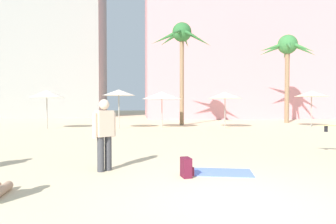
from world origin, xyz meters
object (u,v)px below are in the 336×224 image
(cafe_umbrella_2, at_px, (312,94))
(cafe_umbrella_4, at_px, (162,95))
(palm_tree_left, at_px, (182,40))
(backpack, at_px, (187,168))
(palm_tree_far_left, at_px, (287,51))
(beach_towel, at_px, (217,172))
(cafe_umbrella_1, at_px, (119,93))
(person_near_right, at_px, (104,132))
(cafe_umbrella_3, at_px, (47,94))
(cafe_umbrella_0, at_px, (225,95))

(cafe_umbrella_2, bearing_deg, cafe_umbrella_4, 177.96)
(palm_tree_left, relative_size, backpack, 17.34)
(palm_tree_left, height_order, cafe_umbrella_2, palm_tree_left)
(palm_tree_left, xyz_separation_m, cafe_umbrella_4, (-1.56, -2.12, -3.97))
(palm_tree_far_left, relative_size, beach_towel, 4.51)
(palm_tree_far_left, xyz_separation_m, cafe_umbrella_1, (-12.99, -4.35, -3.51))
(palm_tree_left, height_order, person_near_right, palm_tree_left)
(cafe_umbrella_2, bearing_deg, cafe_umbrella_3, 179.10)
(palm_tree_far_left, relative_size, cafe_umbrella_3, 2.95)
(palm_tree_far_left, bearing_deg, cafe_umbrella_4, -159.31)
(cafe_umbrella_4, bearing_deg, beach_towel, -88.64)
(palm_tree_left, bearing_deg, backpack, -97.76)
(cafe_umbrella_3, bearing_deg, cafe_umbrella_1, -4.88)
(beach_towel, distance_m, backpack, 0.86)
(palm_tree_far_left, distance_m, cafe_umbrella_3, 18.18)
(cafe_umbrella_2, height_order, cafe_umbrella_3, same)
(palm_tree_far_left, bearing_deg, backpack, -122.91)
(palm_tree_far_left, distance_m, cafe_umbrella_4, 11.61)
(cafe_umbrella_1, bearing_deg, person_near_right, -87.96)
(cafe_umbrella_0, bearing_deg, person_near_right, -118.49)
(palm_tree_far_left, height_order, backpack, palm_tree_far_left)
(cafe_umbrella_1, distance_m, cafe_umbrella_3, 4.39)
(palm_tree_far_left, distance_m, cafe_umbrella_2, 5.55)
(palm_tree_far_left, distance_m, backpack, 20.59)
(palm_tree_left, xyz_separation_m, person_near_right, (-3.83, -14.12, -5.13))
(cafe_umbrella_1, bearing_deg, palm_tree_left, 31.33)
(cafe_umbrella_1, relative_size, beach_towel, 1.55)
(beach_towel, bearing_deg, backpack, -155.74)
(cafe_umbrella_0, bearing_deg, backpack, -109.88)
(backpack, bearing_deg, cafe_umbrella_0, 60.59)
(cafe_umbrella_4, distance_m, person_near_right, 12.26)
(cafe_umbrella_0, relative_size, cafe_umbrella_2, 0.96)
(cafe_umbrella_3, bearing_deg, backpack, -62.51)
(cafe_umbrella_4, bearing_deg, person_near_right, -100.72)
(palm_tree_left, height_order, beach_towel, palm_tree_left)
(cafe_umbrella_0, relative_size, cafe_umbrella_3, 0.96)
(cafe_umbrella_1, relative_size, cafe_umbrella_4, 0.94)
(palm_tree_far_left, relative_size, backpack, 16.70)
(cafe_umbrella_3, xyz_separation_m, beach_towel, (7.35, -12.33, -2.13))
(cafe_umbrella_1, relative_size, cafe_umbrella_2, 1.01)
(cafe_umbrella_2, distance_m, cafe_umbrella_3, 16.88)
(cafe_umbrella_4, relative_size, beach_towel, 1.65)
(palm_tree_left, bearing_deg, cafe_umbrella_0, -47.64)
(palm_tree_far_left, bearing_deg, cafe_umbrella_2, -96.55)
(backpack, bearing_deg, cafe_umbrella_1, 90.69)
(cafe_umbrella_3, relative_size, backpack, 5.66)
(cafe_umbrella_2, height_order, person_near_right, cafe_umbrella_2)
(cafe_umbrella_4, relative_size, person_near_right, 1.53)
(cafe_umbrella_2, xyz_separation_m, beach_towel, (-9.53, -12.07, -2.18))
(backpack, distance_m, person_near_right, 2.08)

